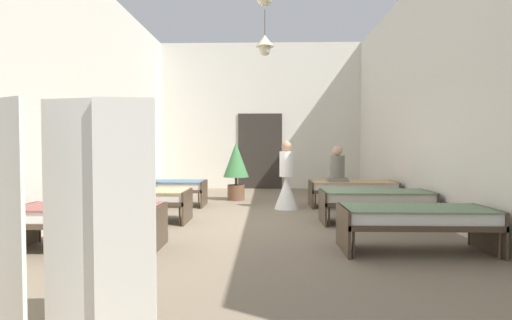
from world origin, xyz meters
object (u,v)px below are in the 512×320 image
(bed_left_row_2, at_px, (163,187))
(privacy_screen, at_px, (67,219))
(patient_seated_primary, at_px, (337,168))
(potted_plant, at_px, (236,165))
(bed_left_row_0, at_px, (89,216))
(bed_right_row_2, at_px, (352,187))
(bed_right_row_1, at_px, (375,198))
(bed_right_row_0, at_px, (415,218))
(nurse_near_aisle, at_px, (286,184))
(bed_left_row_1, at_px, (136,198))

(bed_left_row_2, height_order, privacy_screen, privacy_screen)
(patient_seated_primary, relative_size, potted_plant, 0.55)
(bed_left_row_0, bearing_deg, potted_plant, 71.90)
(bed_left_row_2, bearing_deg, bed_right_row_2, 0.00)
(bed_right_row_1, bearing_deg, patient_seated_primary, 100.79)
(bed_right_row_0, height_order, nurse_near_aisle, nurse_near_aisle)
(bed_left_row_2, bearing_deg, bed_right_row_0, -41.63)
(privacy_screen, bearing_deg, potted_plant, 96.38)
(potted_plant, distance_m, privacy_screen, 7.29)
(bed_left_row_0, bearing_deg, bed_left_row_2, 90.00)
(nurse_near_aisle, xyz_separation_m, privacy_screen, (-1.83, -5.90, 0.32))
(bed_left_row_0, xyz_separation_m, privacy_screen, (0.95, -2.43, 0.41))
(nurse_near_aisle, height_order, privacy_screen, privacy_screen)
(bed_right_row_1, bearing_deg, bed_left_row_0, -156.04)
(bed_right_row_1, height_order, bed_right_row_2, same)
(bed_left_row_1, relative_size, nurse_near_aisle, 1.28)
(privacy_screen, bearing_deg, bed_left_row_1, 113.69)
(bed_right_row_2, relative_size, privacy_screen, 1.12)
(bed_right_row_0, height_order, potted_plant, potted_plant)
(bed_left_row_1, height_order, privacy_screen, privacy_screen)
(bed_left_row_2, height_order, bed_right_row_2, same)
(privacy_screen, bearing_deg, nurse_near_aisle, 84.08)
(bed_right_row_1, distance_m, nurse_near_aisle, 2.17)
(bed_left_row_2, bearing_deg, bed_left_row_1, -90.00)
(patient_seated_primary, xyz_separation_m, privacy_screen, (-2.98, -6.17, -0.02))
(bed_right_row_0, xyz_separation_m, bed_left_row_2, (-4.28, 3.80, 0.00))
(potted_plant, bearing_deg, patient_seated_primary, -24.93)
(nurse_near_aisle, bearing_deg, privacy_screen, -64.14)
(bed_right_row_0, height_order, bed_left_row_1, same)
(bed_left_row_1, relative_size, patient_seated_primary, 2.38)
(nurse_near_aisle, bearing_deg, bed_right_row_0, -23.53)
(bed_right_row_2, xyz_separation_m, privacy_screen, (-3.33, -6.23, 0.41))
(bed_left_row_0, height_order, nurse_near_aisle, nurse_near_aisle)
(bed_left_row_0, relative_size, bed_right_row_1, 1.00)
(nurse_near_aisle, bearing_deg, patient_seated_primary, 56.44)
(bed_left_row_2, relative_size, bed_right_row_2, 1.00)
(bed_left_row_1, xyz_separation_m, bed_right_row_1, (4.28, 0.00, 0.00))
(bed_right_row_2, distance_m, privacy_screen, 7.07)
(bed_right_row_1, xyz_separation_m, potted_plant, (-2.70, 2.93, 0.44))
(bed_left_row_0, height_order, privacy_screen, privacy_screen)
(bed_right_row_0, xyz_separation_m, privacy_screen, (-3.33, -2.43, 0.41))
(potted_plant, relative_size, privacy_screen, 0.86)
(nurse_near_aisle, distance_m, potted_plant, 1.85)
(bed_right_row_1, distance_m, potted_plant, 4.01)
(bed_right_row_2, height_order, nurse_near_aisle, nurse_near_aisle)
(nurse_near_aisle, bearing_deg, bed_left_row_1, -107.52)
(patient_seated_primary, bearing_deg, bed_left_row_0, -136.42)
(bed_right_row_1, height_order, bed_left_row_2, same)
(bed_left_row_0, xyz_separation_m, potted_plant, (1.58, 4.83, 0.44))
(bed_left_row_1, distance_m, bed_right_row_1, 4.28)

